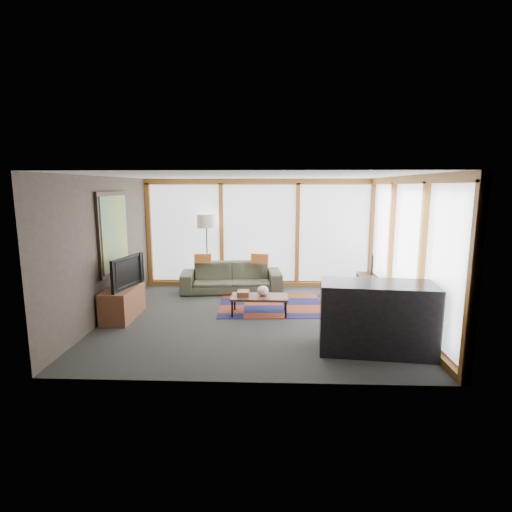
{
  "coord_description": "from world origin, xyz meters",
  "views": [
    {
      "loc": [
        0.3,
        -7.13,
        2.42
      ],
      "look_at": [
        0.0,
        0.4,
        1.1
      ],
      "focal_mm": 28.0,
      "sensor_mm": 36.0,
      "label": 1
    }
  ],
  "objects_px": {
    "floor_lamp": "(207,252)",
    "bookshelf": "(374,293)",
    "bar_counter": "(376,317)",
    "coffee_table": "(259,305)",
    "tv_console": "(123,302)",
    "television": "(123,272)",
    "sofa": "(231,277)"
  },
  "relations": [
    {
      "from": "floor_lamp",
      "to": "bookshelf",
      "type": "bearing_deg",
      "value": -17.95
    },
    {
      "from": "floor_lamp",
      "to": "bar_counter",
      "type": "xyz_separation_m",
      "value": [
        3.08,
        -3.6,
        -0.37
      ]
    },
    {
      "from": "floor_lamp",
      "to": "bar_counter",
      "type": "bearing_deg",
      "value": -49.41
    },
    {
      "from": "bar_counter",
      "to": "coffee_table",
      "type": "bearing_deg",
      "value": 142.98
    },
    {
      "from": "floor_lamp",
      "to": "coffee_table",
      "type": "height_order",
      "value": "floor_lamp"
    },
    {
      "from": "coffee_table",
      "to": "tv_console",
      "type": "xyz_separation_m",
      "value": [
        -2.53,
        -0.29,
        0.11
      ]
    },
    {
      "from": "tv_console",
      "to": "bar_counter",
      "type": "distance_m",
      "value": 4.52
    },
    {
      "from": "floor_lamp",
      "to": "television",
      "type": "relative_size",
      "value": 1.73
    },
    {
      "from": "tv_console",
      "to": "bar_counter",
      "type": "xyz_separation_m",
      "value": [
        4.31,
        -1.36,
        0.23
      ]
    },
    {
      "from": "bookshelf",
      "to": "sofa",
      "type": "bearing_deg",
      "value": 163.31
    },
    {
      "from": "television",
      "to": "bookshelf",
      "type": "bearing_deg",
      "value": -65.95
    },
    {
      "from": "sofa",
      "to": "television",
      "type": "height_order",
      "value": "television"
    },
    {
      "from": "bookshelf",
      "to": "television",
      "type": "xyz_separation_m",
      "value": [
        -4.86,
        -1.04,
        0.63
      ]
    },
    {
      "from": "coffee_table",
      "to": "bookshelf",
      "type": "distance_m",
      "value": 2.48
    },
    {
      "from": "floor_lamp",
      "to": "tv_console",
      "type": "xyz_separation_m",
      "value": [
        -1.22,
        -2.23,
        -0.6
      ]
    },
    {
      "from": "sofa",
      "to": "bookshelf",
      "type": "relative_size",
      "value": 1.18
    },
    {
      "from": "floor_lamp",
      "to": "bar_counter",
      "type": "height_order",
      "value": "floor_lamp"
    },
    {
      "from": "coffee_table",
      "to": "tv_console",
      "type": "distance_m",
      "value": 2.55
    },
    {
      "from": "sofa",
      "to": "floor_lamp",
      "type": "distance_m",
      "value": 0.86
    },
    {
      "from": "coffee_table",
      "to": "bar_counter",
      "type": "height_order",
      "value": "bar_counter"
    },
    {
      "from": "bookshelf",
      "to": "tv_console",
      "type": "xyz_separation_m",
      "value": [
        -4.89,
        -1.05,
        0.05
      ]
    },
    {
      "from": "tv_console",
      "to": "television",
      "type": "xyz_separation_m",
      "value": [
        0.03,
        0.01,
        0.58
      ]
    },
    {
      "from": "coffee_table",
      "to": "bar_counter",
      "type": "relative_size",
      "value": 0.66
    },
    {
      "from": "bar_counter",
      "to": "tv_console",
      "type": "bearing_deg",
      "value": 168.42
    },
    {
      "from": "floor_lamp",
      "to": "bar_counter",
      "type": "distance_m",
      "value": 4.75
    },
    {
      "from": "floor_lamp",
      "to": "coffee_table",
      "type": "distance_m",
      "value": 2.45
    },
    {
      "from": "sofa",
      "to": "bookshelf",
      "type": "bearing_deg",
      "value": -22.71
    },
    {
      "from": "floor_lamp",
      "to": "bookshelf",
      "type": "relative_size",
      "value": 0.91
    },
    {
      "from": "bar_counter",
      "to": "bookshelf",
      "type": "bearing_deg",
      "value": 82.38
    },
    {
      "from": "bookshelf",
      "to": "tv_console",
      "type": "relative_size",
      "value": 1.68
    },
    {
      "from": "floor_lamp",
      "to": "sofa",
      "type": "bearing_deg",
      "value": -24.03
    },
    {
      "from": "bookshelf",
      "to": "bar_counter",
      "type": "height_order",
      "value": "bar_counter"
    }
  ]
}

